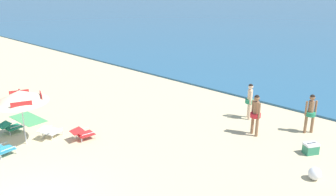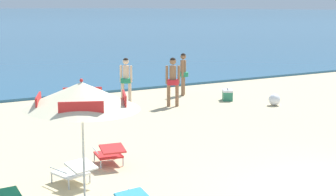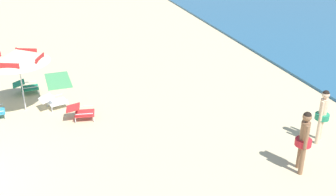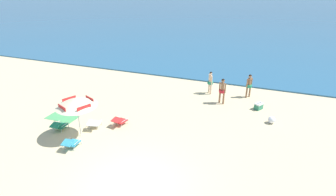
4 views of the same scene
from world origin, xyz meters
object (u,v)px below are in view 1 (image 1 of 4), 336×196
Objects in this scene: person_standing_beside at (256,112)px; lounge_chair_under_umbrella at (10,126)px; cooler_box at (311,148)px; beach_ball at (315,174)px; lounge_chair_spare_folded at (50,131)px; person_standing_near_shore at (250,99)px; beach_umbrella_striped_main at (20,96)px; person_wading_in at (311,111)px; lounge_chair_facing_sea at (83,133)px; beach_towel at (28,119)px; lounge_chair_beside_umbrella at (1,149)px.

lounge_chair_under_umbrella is at bearing -137.94° from person_standing_beside.
beach_ball is (0.79, -1.61, -0.00)m from cooler_box.
person_standing_near_shore is (4.59, 7.05, 0.65)m from lounge_chair_spare_folded.
beach_umbrella_striped_main is 1.58× the size of person_wading_in.
person_wading_in is at bearing 43.25° from lounge_chair_under_umbrella.
lounge_chair_facing_sea is at bearing -119.10° from person_standing_near_shore.
lounge_chair_under_umbrella is at bearing -127.91° from person_standing_near_shore.
beach_umbrella_striped_main is 1.42× the size of beach_towel.
person_wading_in reaches higher than lounge_chair_facing_sea.
beach_umbrella_striped_main is at bearing -99.78° from lounge_chair_spare_folded.
person_standing_beside is (5.53, 7.63, 0.69)m from lounge_chair_beside_umbrella.
lounge_chair_spare_folded reaches higher than lounge_chair_beside_umbrella.
person_standing_beside is at bearing 54.07° from lounge_chair_beside_umbrella.
lounge_chair_under_umbrella is at bearing 177.85° from beach_umbrella_striped_main.
lounge_chair_spare_folded is 2.38× the size of beach_ball.
lounge_chair_beside_umbrella reaches higher than lounge_chair_facing_sea.
lounge_chair_under_umbrella is 1.51m from beach_towel.
lounge_chair_facing_sea is (2.66, 1.62, 0.00)m from lounge_chair_under_umbrella.
lounge_chair_facing_sea is 6.76m from person_standing_beside.
beach_umbrella_striped_main reaches higher than person_standing_near_shore.
beach_umbrella_striped_main is at bearing -27.90° from beach_towel.
lounge_chair_beside_umbrella is 11.67m from person_wading_in.
beach_umbrella_striped_main is 1.94m from lounge_chair_beside_umbrella.
lounge_chair_spare_folded is 10.28m from person_wading_in.
beach_towel is (-7.07, -6.74, -0.92)m from person_standing_near_shore.
beach_umbrella_striped_main is at bearing -131.51° from person_wading_in.
cooler_box is (0.81, -1.72, -0.73)m from person_wading_in.
person_standing_beside reaches higher than lounge_chair_facing_sea.
person_standing_near_shore reaches higher than lounge_chair_spare_folded.
person_standing_near_shore is at bearing 60.90° from lounge_chair_facing_sea.
beach_towel is (-10.45, -5.31, -0.20)m from cooler_box.
lounge_chair_under_umbrella reaches higher than beach_towel.
lounge_chair_under_umbrella reaches higher than lounge_chair_facing_sea.
lounge_chair_under_umbrella is 0.50× the size of beach_towel.
person_wading_in is at bearing 6.59° from person_standing_near_shore.
person_standing_near_shore is (4.45, 9.01, 0.65)m from lounge_chair_beside_umbrella.
beach_umbrella_striped_main is 2.64× the size of lounge_chair_spare_folded.
beach_umbrella_striped_main is 2.86× the size of lounge_chair_under_umbrella.
person_standing_beside reaches higher than lounge_chair_under_umbrella.
person_wading_in is (8.73, 8.21, 0.66)m from lounge_chair_under_umbrella.
beach_ball is 11.83m from beach_towel.
lounge_chair_beside_umbrella is 0.56× the size of person_wading_in.
beach_ball is at bearing 34.73° from lounge_chair_beside_umbrella.
person_standing_near_shore reaches higher than cooler_box.
lounge_chair_facing_sea is at bearing 53.33° from beach_umbrella_striped_main.
lounge_chair_beside_umbrella is at bearing -125.93° from person_standing_beside.
lounge_chair_spare_folded is at bearing -144.76° from cooler_box.
lounge_chair_facing_sea is (1.24, 1.67, -1.61)m from beach_umbrella_striped_main.
cooler_box is at bearing 44.11° from lounge_chair_beside_umbrella.
person_wading_in reaches higher than cooler_box.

